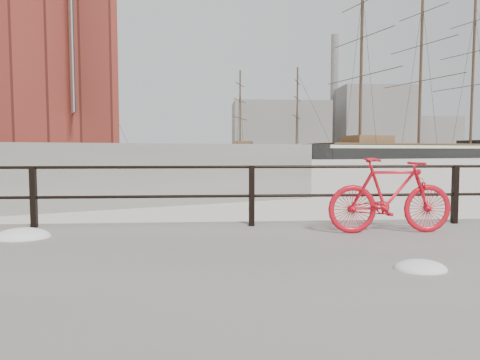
# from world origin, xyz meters

# --- Properties ---
(ground) EXTENTS (400.00, 400.00, 0.00)m
(ground) POSITION_xyz_m (0.00, 0.00, 0.00)
(ground) COLOR white
(ground) RESTS_ON ground
(far_quay) EXTENTS (78.44, 148.07, 1.80)m
(far_quay) POSITION_xyz_m (-40.00, 72.00, 0.90)
(far_quay) COLOR gray
(far_quay) RESTS_ON ground
(guardrail) EXTENTS (28.00, 0.10, 1.00)m
(guardrail) POSITION_xyz_m (0.00, -0.15, 0.85)
(guardrail) COLOR black
(guardrail) RESTS_ON promenade
(bicycle) EXTENTS (1.89, 0.30, 1.14)m
(bicycle) POSITION_xyz_m (-1.47, -0.91, 0.92)
(bicycle) COLOR red
(bicycle) RESTS_ON promenade
(barque_black) EXTENTS (70.67, 42.32, 37.51)m
(barque_black) POSITION_xyz_m (39.83, 80.30, 0.00)
(barque_black) COLOR black
(barque_black) RESTS_ON ground
(schooner_mid) EXTENTS (27.44, 18.53, 18.53)m
(schooner_mid) POSITION_xyz_m (7.42, 77.42, 0.00)
(schooner_mid) COLOR silver
(schooner_mid) RESTS_ON ground
(schooner_left) EXTENTS (26.95, 22.59, 18.76)m
(schooner_left) POSITION_xyz_m (-30.57, 73.64, 0.00)
(schooner_left) COLOR beige
(schooner_left) RESTS_ON ground
(apartment_brick) EXTENTS (27.87, 22.90, 21.20)m
(apartment_brick) POSITION_xyz_m (-54.97, 103.70, 12.40)
(apartment_brick) COLOR brown
(apartment_brick) RESTS_ON far_quay
(industrial_west) EXTENTS (32.00, 18.00, 18.00)m
(industrial_west) POSITION_xyz_m (20.00, 140.00, 9.00)
(industrial_west) COLOR gray
(industrial_west) RESTS_ON ground
(industrial_mid) EXTENTS (26.00, 20.00, 24.00)m
(industrial_mid) POSITION_xyz_m (55.00, 145.00, 12.00)
(industrial_mid) COLOR gray
(industrial_mid) RESTS_ON ground
(industrial_east) EXTENTS (20.00, 16.00, 14.00)m
(industrial_east) POSITION_xyz_m (78.00, 150.00, 7.00)
(industrial_east) COLOR gray
(industrial_east) RESTS_ON ground
(smokestack) EXTENTS (2.80, 2.80, 44.00)m
(smokestack) POSITION_xyz_m (42.00, 150.00, 22.00)
(smokestack) COLOR gray
(smokestack) RESTS_ON ground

